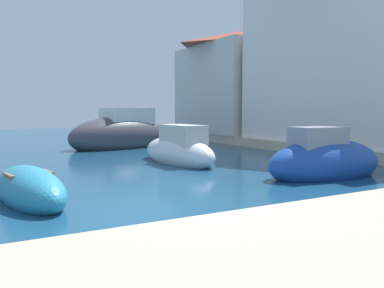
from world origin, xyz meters
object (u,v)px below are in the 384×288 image
at_px(waterfront_building_main, 343,52).
at_px(waterfront_building_annex, 238,81).
at_px(moored_boat_7, 30,189).
at_px(moored_boat_3, 121,134).
at_px(moored_boat_8, 325,161).
at_px(moored_boat_2, 179,151).

bearing_deg(waterfront_building_main, waterfront_building_annex, 90.00).
relative_size(moored_boat_7, waterfront_building_annex, 0.43).
relative_size(moored_boat_3, waterfront_building_main, 0.63).
distance_m(moored_boat_7, waterfront_building_main, 16.63).
bearing_deg(moored_boat_7, moored_boat_8, -105.71).
height_order(moored_boat_2, moored_boat_3, moored_boat_3).
xyz_separation_m(moored_boat_7, moored_boat_8, (8.53, -0.77, 0.20)).
bearing_deg(moored_boat_3, moored_boat_8, 87.00).
xyz_separation_m(moored_boat_2, waterfront_building_main, (9.34, 0.19, 4.51)).
bearing_deg(waterfront_building_main, moored_boat_3, 143.26).
xyz_separation_m(moored_boat_3, moored_boat_8, (2.58, -12.28, -0.23)).
bearing_deg(waterfront_building_main, moored_boat_8, -141.89).
bearing_deg(moored_boat_3, waterfront_building_annex, 178.15).
distance_m(moored_boat_3, moored_boat_7, 12.97).
distance_m(moored_boat_7, waterfront_building_annex, 20.86).
bearing_deg(waterfront_building_main, moored_boat_2, -178.82).
bearing_deg(moored_boat_2, moored_boat_8, -157.33).
height_order(moored_boat_2, waterfront_building_main, waterfront_building_main).
xyz_separation_m(moored_boat_8, waterfront_building_main, (6.77, 5.31, 4.50)).
relative_size(moored_boat_3, moored_boat_8, 1.52).
relative_size(waterfront_building_main, waterfront_building_annex, 1.25).
height_order(moored_boat_2, moored_boat_8, moored_boat_8).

